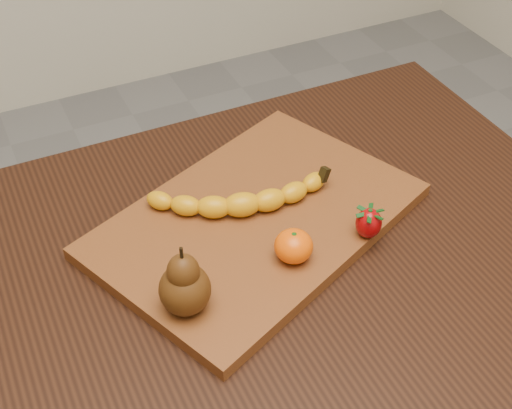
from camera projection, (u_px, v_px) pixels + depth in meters
name	position (u px, v px, depth m)	size (l,w,h in m)	color
table	(260.00, 302.00, 1.05)	(1.00, 0.70, 0.76)	black
cutting_board	(256.00, 220.00, 1.02)	(0.45, 0.30, 0.02)	brown
banana	(242.00, 205.00, 1.00)	(0.23, 0.06, 0.04)	#E69E0A
pear	(184.00, 279.00, 0.85)	(0.06, 0.06, 0.10)	#4B280C
mandarin	(294.00, 246.00, 0.93)	(0.05, 0.05, 0.04)	#FC5702
strawberry	(369.00, 222.00, 0.97)	(0.04, 0.04, 0.05)	#9B0407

